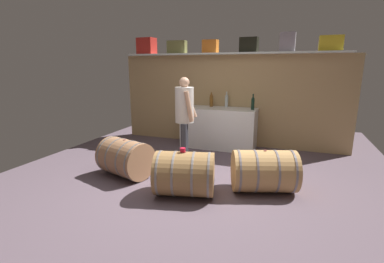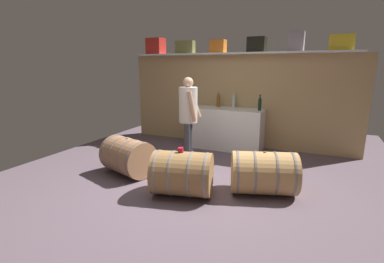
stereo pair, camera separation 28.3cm
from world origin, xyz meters
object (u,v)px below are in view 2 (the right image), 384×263
Objects in this scene: wine_glass at (194,103)px; wine_barrel_flank at (128,156)px; toolcase_orange at (218,46)px; wine_barrel_near at (182,173)px; toolcase_black at (257,45)px; work_cabinet at (225,128)px; tasting_cup at (181,150)px; wine_bottle_clear at (234,101)px; wine_barrel_far at (264,173)px; toolcase_yellow at (342,42)px; winemaker_pouring at (189,111)px; toolcase_grey at (296,42)px; wine_bottle_amber at (218,100)px; toolcase_red at (156,46)px; toolcase_olive at (185,47)px; wine_bottle_dark at (260,104)px.

wine_glass is 2.03m from wine_barrel_flank.
wine_barrel_near is at bearing -80.35° from toolcase_orange.
wine_barrel_flank is (-1.50, -2.31, -1.84)m from toolcase_black.
work_cabinet is 2.41m from tasting_cup.
tasting_cup is at bearing -95.78° from toolcase_black.
work_cabinet is 0.62m from wine_bottle_clear.
wine_barrel_far is at bearing -70.96° from toolcase_black.
toolcase_yellow is at bearing 40.94° from wine_barrel_near.
work_cabinet is at bearing 82.27° from wine_barrel_flank.
winemaker_pouring reaches higher than wine_barrel_far.
wine_bottle_amber is (-1.49, -0.08, -1.17)m from toolcase_grey.
toolcase_black reaches higher than winemaker_pouring.
toolcase_black reaches higher than toolcase_yellow.
toolcase_black is at bearing 81.55° from tasting_cup.
toolcase_yellow is 5.51× the size of tasting_cup.
toolcase_yellow is 4.20m from wine_barrel_flank.
wine_barrel_far is at bearing 22.03° from wine_barrel_flank.
toolcase_yellow is (1.49, 0.00, -0.01)m from toolcase_black.
wine_barrel_flank is at bearing -65.82° from toolcase_red.
toolcase_black is 3.22m from wine_barrel_near.
toolcase_olive is 1.18× the size of toolcase_black.
toolcase_grey is at bearing 114.40° from winemaker_pouring.
work_cabinet is at bearing -154.81° from toolcase_black.
toolcase_grey reaches higher than toolcase_black.
toolcase_black reaches higher than tasting_cup.
wine_bottle_dark is at bearing 84.75° from wine_barrel_far.
wine_bottle_amber is 0.34× the size of wine_barrel_near.
toolcase_olive is 0.27× the size of work_cabinet.
toolcase_red reaches higher than wine_bottle_dark.
toolcase_grey is 0.23× the size of work_cabinet.
wine_bottle_dark reaches higher than wine_barrel_near.
toolcase_orange reaches higher than wine_bottle_amber.
work_cabinet is 2.41m from wine_barrel_near.
toolcase_black reaches higher than wine_barrel_near.
toolcase_grey reaches higher than toolcase_orange.
wine_barrel_near is (-1.10, -2.62, -1.86)m from toolcase_grey.
toolcase_olive is at bearing 117.23° from wine_barrel_far.
wine_bottle_dark is (-0.57, -0.20, -1.17)m from toolcase_grey.
wine_barrel_far is at bearing 25.89° from tasting_cup.
toolcase_grey is at bearing 63.06° from wine_barrel_flank.
toolcase_orange is 0.20× the size of winemaker_pouring.
toolcase_black is 0.23× the size of winemaker_pouring.
wine_barrel_near is at bearing 0.00° from tasting_cup.
work_cabinet reaches higher than wine_barrel_flank.
toolcase_black is 2.02m from winemaker_pouring.
toolcase_red is at bearing -178.96° from toolcase_yellow.
tasting_cup is (0.42, -2.62, -1.49)m from toolcase_orange.
toolcase_black is 0.35× the size of wine_barrel_far.
winemaker_pouring is at bearing -94.37° from wine_bottle_amber.
toolcase_red reaches higher than wine_barrel_near.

